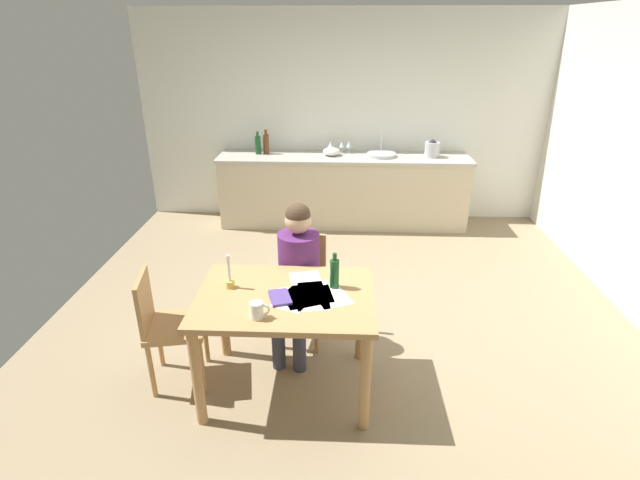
# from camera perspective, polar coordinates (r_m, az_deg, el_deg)

# --- Properties ---
(ground_plane) EXTENTS (5.20, 5.20, 0.04)m
(ground_plane) POSITION_cam_1_polar(r_m,az_deg,el_deg) (4.38, 2.65, -9.20)
(ground_plane) COLOR #937F60
(wall_back) EXTENTS (5.20, 0.12, 2.60)m
(wall_back) POSITION_cam_1_polar(r_m,az_deg,el_deg) (6.36, 2.92, 14.24)
(wall_back) COLOR silver
(wall_back) RESTS_ON ground
(kitchen_counter) EXTENTS (3.14, 0.64, 0.90)m
(kitchen_counter) POSITION_cam_1_polar(r_m,az_deg,el_deg) (6.21, 2.77, 5.94)
(kitchen_counter) COLOR beige
(kitchen_counter) RESTS_ON ground
(dining_table) EXTENTS (1.17, 0.84, 0.76)m
(dining_table) POSITION_cam_1_polar(r_m,az_deg,el_deg) (3.25, -4.11, -8.35)
(dining_table) COLOR tan
(dining_table) RESTS_ON ground
(chair_at_table) EXTENTS (0.45, 0.45, 0.87)m
(chair_at_table) POSITION_cam_1_polar(r_m,az_deg,el_deg) (3.89, -2.24, -5.07)
(chair_at_table) COLOR tan
(chair_at_table) RESTS_ON ground
(person_seated) EXTENTS (0.38, 0.62, 1.19)m
(person_seated) POSITION_cam_1_polar(r_m,az_deg,el_deg) (3.67, -2.74, -3.56)
(person_seated) COLOR #592666
(person_seated) RESTS_ON ground
(chair_side_empty) EXTENTS (0.47, 0.47, 0.86)m
(chair_side_empty) POSITION_cam_1_polar(r_m,az_deg,el_deg) (3.57, -17.77, -9.42)
(chair_side_empty) COLOR tan
(chair_side_empty) RESTS_ON ground
(coffee_mug) EXTENTS (0.12, 0.08, 0.10)m
(coffee_mug) POSITION_cam_1_polar(r_m,az_deg,el_deg) (2.95, -7.49, -8.26)
(coffee_mug) COLOR white
(coffee_mug) RESTS_ON dining_table
(candlestick) EXTENTS (0.06, 0.06, 0.24)m
(candlestick) POSITION_cam_1_polar(r_m,az_deg,el_deg) (3.29, -10.66, -4.54)
(candlestick) COLOR gold
(candlestick) RESTS_ON dining_table
(book_magazine) EXTENTS (0.18, 0.23, 0.02)m
(book_magazine) POSITION_cam_1_polar(r_m,az_deg,el_deg) (3.15, -4.77, -6.81)
(book_magazine) COLOR #503C86
(book_magazine) RESTS_ON dining_table
(paper_letter) EXTENTS (0.31, 0.36, 0.00)m
(paper_letter) POSITION_cam_1_polar(r_m,az_deg,el_deg) (3.17, 1.27, -6.63)
(paper_letter) COLOR white
(paper_letter) RESTS_ON dining_table
(paper_bill) EXTENTS (0.27, 0.34, 0.00)m
(paper_bill) POSITION_cam_1_polar(r_m,az_deg,el_deg) (3.34, -1.61, -4.98)
(paper_bill) COLOR white
(paper_bill) RESTS_ON dining_table
(paper_envelope) EXTENTS (0.31, 0.35, 0.00)m
(paper_envelope) POSITION_cam_1_polar(r_m,az_deg,el_deg) (3.17, -2.49, -6.71)
(paper_envelope) COLOR white
(paper_envelope) RESTS_ON dining_table
(paper_receipt) EXTENTS (0.25, 0.32, 0.00)m
(paper_receipt) POSITION_cam_1_polar(r_m,az_deg,el_deg) (3.14, -0.87, -6.99)
(paper_receipt) COLOR white
(paper_receipt) RESTS_ON dining_table
(paper_notice) EXTENTS (0.27, 0.33, 0.00)m
(paper_notice) POSITION_cam_1_polar(r_m,az_deg,el_deg) (3.21, -0.56, -6.23)
(paper_notice) COLOR white
(paper_notice) RESTS_ON dining_table
(paper_flyer) EXTENTS (0.31, 0.36, 0.00)m
(paper_flyer) POSITION_cam_1_polar(r_m,az_deg,el_deg) (3.14, -2.95, -6.99)
(paper_flyer) COLOR white
(paper_flyer) RESTS_ON dining_table
(wine_bottle_on_table) EXTENTS (0.06, 0.06, 0.25)m
(wine_bottle_on_table) POSITION_cam_1_polar(r_m,az_deg,el_deg) (3.22, 1.73, -3.94)
(wine_bottle_on_table) COLOR #194C23
(wine_bottle_on_table) RESTS_ON dining_table
(sink_unit) EXTENTS (0.36, 0.36, 0.24)m
(sink_unit) POSITION_cam_1_polar(r_m,az_deg,el_deg) (6.11, 7.29, 10.05)
(sink_unit) COLOR #B2B7BC
(sink_unit) RESTS_ON kitchen_counter
(bottle_oil) EXTENTS (0.07, 0.07, 0.28)m
(bottle_oil) POSITION_cam_1_polar(r_m,az_deg,el_deg) (6.21, -7.38, 11.18)
(bottle_oil) COLOR #194C23
(bottle_oil) RESTS_ON kitchen_counter
(bottle_vinegar) EXTENTS (0.07, 0.07, 0.30)m
(bottle_vinegar) POSITION_cam_1_polar(r_m,az_deg,el_deg) (6.20, -6.41, 11.31)
(bottle_vinegar) COLOR #593319
(bottle_vinegar) RESTS_ON kitchen_counter
(mixing_bowl) EXTENTS (0.22, 0.22, 0.10)m
(mixing_bowl) POSITION_cam_1_polar(r_m,az_deg,el_deg) (6.09, 1.38, 10.46)
(mixing_bowl) COLOR white
(mixing_bowl) RESTS_ON kitchen_counter
(stovetop_kettle) EXTENTS (0.18, 0.18, 0.22)m
(stovetop_kettle) POSITION_cam_1_polar(r_m,az_deg,el_deg) (6.17, 13.16, 10.49)
(stovetop_kettle) COLOR #B7BABF
(stovetop_kettle) RESTS_ON kitchen_counter
(wine_glass_near_sink) EXTENTS (0.07, 0.07, 0.15)m
(wine_glass_near_sink) POSITION_cam_1_polar(r_m,az_deg,el_deg) (6.21, 3.45, 11.25)
(wine_glass_near_sink) COLOR silver
(wine_glass_near_sink) RESTS_ON kitchen_counter
(wine_glass_by_kettle) EXTENTS (0.07, 0.07, 0.15)m
(wine_glass_by_kettle) POSITION_cam_1_polar(r_m,az_deg,el_deg) (6.21, 2.60, 11.26)
(wine_glass_by_kettle) COLOR silver
(wine_glass_by_kettle) RESTS_ON kitchen_counter
(wine_glass_back_left) EXTENTS (0.07, 0.07, 0.15)m
(wine_glass_back_left) POSITION_cam_1_polar(r_m,az_deg,el_deg) (6.21, 1.25, 11.29)
(wine_glass_back_left) COLOR silver
(wine_glass_back_left) RESTS_ON kitchen_counter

